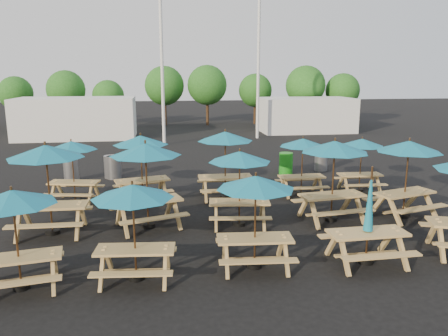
{
  "coord_description": "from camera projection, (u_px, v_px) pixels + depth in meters",
  "views": [
    {
      "loc": [
        -2.25,
        -13.73,
        4.44
      ],
      "look_at": [
        0.0,
        1.5,
        1.1
      ],
      "focal_mm": 35.0,
      "sensor_mm": 36.0,
      "label": 1
    }
  ],
  "objects": [
    {
      "name": "waste_bin_4",
      "position": [
        321.0,
        160.0,
        20.33
      ],
      "size": [
        0.61,
        0.61,
        0.98
      ],
      "primitive_type": "cylinder",
      "color": "gray",
      "rests_on": "ground"
    },
    {
      "name": "event_tent_0",
      "position": [
        77.0,
        118.0,
        30.5
      ],
      "size": [
        8.0,
        4.0,
        2.8
      ],
      "primitive_type": "cube",
      "color": "silver",
      "rests_on": "ground"
    },
    {
      "name": "waste_bin_1",
      "position": [
        114.0,
        167.0,
        18.75
      ],
      "size": [
        0.61,
        0.61,
        0.98
      ],
      "primitive_type": "cylinder",
      "color": "gray",
      "rests_on": "ground"
    },
    {
      "name": "picnic_unit_4",
      "position": [
        146.0,
        156.0,
        12.42
      ],
      "size": [
        2.55,
        2.55,
        2.53
      ],
      "rotation": [
        0.0,
        0.0,
        0.3
      ],
      "color": "tan",
      "rests_on": "ground"
    },
    {
      "name": "tree_1",
      "position": [
        66.0,
        90.0,
        35.59
      ],
      "size": [
        3.11,
        3.11,
        4.72
      ],
      "color": "#382314",
      "rests_on": "ground"
    },
    {
      "name": "waste_bin_3",
      "position": [
        286.0,
        163.0,
        19.58
      ],
      "size": [
        0.61,
        0.61,
        0.98
      ],
      "primitive_type": "cylinder",
      "color": "#198017",
      "rests_on": "ground"
    },
    {
      "name": "mast_0",
      "position": [
        162.0,
        47.0,
        26.52
      ],
      "size": [
        0.2,
        0.2,
        12.0
      ],
      "primitive_type": "cylinder",
      "color": "silver",
      "rests_on": "ground"
    },
    {
      "name": "waste_bin_0",
      "position": [
        71.0,
        170.0,
        18.32
      ],
      "size": [
        0.61,
        0.61,
        0.98
      ],
      "primitive_type": "cylinder",
      "color": "gray",
      "rests_on": "ground"
    },
    {
      "name": "picnic_unit_5",
      "position": [
        141.0,
        145.0,
        15.11
      ],
      "size": [
        2.32,
        2.32,
        2.37
      ],
      "rotation": [
        0.0,
        0.0,
        0.24
      ],
      "color": "tan",
      "rests_on": "ground"
    },
    {
      "name": "tree_0",
      "position": [
        16.0,
        93.0,
        36.34
      ],
      "size": [
        2.8,
        2.8,
        4.24
      ],
      "color": "#382314",
      "rests_on": "ground"
    },
    {
      "name": "picnic_unit_14",
      "position": [
        362.0,
        146.0,
        16.43
      ],
      "size": [
        1.74,
        1.74,
        2.07
      ],
      "rotation": [
        0.0,
        0.0,
        -0.05
      ],
      "color": "tan",
      "rests_on": "ground"
    },
    {
      "name": "picnic_unit_8",
      "position": [
        225.0,
        141.0,
        15.48
      ],
      "size": [
        2.02,
        2.02,
        2.46
      ],
      "rotation": [
        0.0,
        0.0,
        -0.02
      ],
      "color": "tan",
      "rests_on": "ground"
    },
    {
      "name": "picnic_unit_3",
      "position": [
        133.0,
        198.0,
        9.23
      ],
      "size": [
        1.92,
        1.92,
        2.18
      ],
      "rotation": [
        0.0,
        0.0,
        -0.1
      ],
      "color": "tan",
      "rests_on": "ground"
    },
    {
      "name": "picnic_unit_2",
      "position": [
        72.0,
        150.0,
        15.06
      ],
      "size": [
        2.07,
        2.07,
        2.18
      ],
      "rotation": [
        0.0,
        0.0,
        -0.19
      ],
      "color": "tan",
      "rests_on": "ground"
    },
    {
      "name": "tree_6",
      "position": [
        305.0,
        86.0,
        37.41
      ],
      "size": [
        3.38,
        3.38,
        5.13
      ],
      "color": "#382314",
      "rests_on": "ground"
    },
    {
      "name": "ground",
      "position": [
        231.0,
        210.0,
        14.54
      ],
      "size": [
        120.0,
        120.0,
        0.0
      ],
      "primitive_type": "plane",
      "color": "black",
      "rests_on": "ground"
    },
    {
      "name": "picnic_unit_0",
      "position": [
        13.0,
        204.0,
        8.81
      ],
      "size": [
        2.03,
        2.03,
        2.18
      ],
      "rotation": [
        0.0,
        0.0,
        0.17
      ],
      "color": "tan",
      "rests_on": "ground"
    },
    {
      "name": "waste_bin_2",
      "position": [
        111.0,
        167.0,
        18.88
      ],
      "size": [
        0.61,
        0.61,
        0.98
      ],
      "primitive_type": "cylinder",
      "color": "gray",
      "rests_on": "ground"
    },
    {
      "name": "picnic_unit_13",
      "position": [
        409.0,
        152.0,
        13.37
      ],
      "size": [
        2.45,
        2.45,
        2.46
      ],
      "rotation": [
        0.0,
        0.0,
        0.28
      ],
      "color": "tan",
      "rests_on": "ground"
    },
    {
      "name": "tree_5",
      "position": [
        255.0,
        90.0,
        38.65
      ],
      "size": [
        2.94,
        2.94,
        4.45
      ],
      "color": "#382314",
      "rests_on": "ground"
    },
    {
      "name": "picnic_unit_1",
      "position": [
        46.0,
        158.0,
        11.89
      ],
      "size": [
        2.11,
        2.11,
        2.57
      ],
      "rotation": [
        0.0,
        0.0,
        -0.02
      ],
      "color": "tan",
      "rests_on": "ground"
    },
    {
      "name": "tree_2",
      "position": [
        108.0,
        96.0,
        35.94
      ],
      "size": [
        2.59,
        2.59,
        3.93
      ],
      "color": "#382314",
      "rests_on": "ground"
    },
    {
      "name": "picnic_unit_7",
      "position": [
        240.0,
        162.0,
        12.63
      ],
      "size": [
        2.05,
        2.05,
        2.27
      ],
      "rotation": [
        0.0,
        0.0,
        -0.13
      ],
      "color": "tan",
      "rests_on": "ground"
    },
    {
      "name": "picnic_unit_11",
      "position": [
        303.0,
        146.0,
        15.99
      ],
      "size": [
        1.73,
        1.73,
        2.14
      ],
      "rotation": [
        0.0,
        0.0,
        0.0
      ],
      "color": "tan",
      "rests_on": "ground"
    },
    {
      "name": "mast_1",
      "position": [
        259.0,
        50.0,
        29.38
      ],
      "size": [
        0.2,
        0.2,
        12.0
      ],
      "primitive_type": "cylinder",
      "color": "silver",
      "rests_on": "ground"
    },
    {
      "name": "picnic_unit_10",
      "position": [
        334.0,
        152.0,
        13.04
      ],
      "size": [
        2.27,
        2.27,
        2.51
      ],
      "rotation": [
        0.0,
        0.0,
        0.13
      ],
      "color": "tan",
      "rests_on": "ground"
    },
    {
      "name": "tree_3",
      "position": [
        164.0,
        86.0,
        37.46
      ],
      "size": [
        3.36,
        3.36,
        5.09
      ],
      "color": "#382314",
      "rests_on": "ground"
    },
    {
      "name": "picnic_unit_6",
      "position": [
        256.0,
        189.0,
        9.82
      ],
      "size": [
        1.93,
        1.93,
        2.23
      ],
      "rotation": [
        0.0,
        0.0,
        -0.08
      ],
      "color": "tan",
      "rests_on": "ground"
    },
    {
      "name": "event_tent_1",
      "position": [
        306.0,
        115.0,
        33.92
      ],
      "size": [
        7.0,
        4.0,
        2.6
      ],
      "primitive_type": "cube",
      "color": "silver",
      "rests_on": "ground"
    },
    {
      "name": "tree_7",
      "position": [
        343.0,
        90.0,
        38.01
      ],
      "size": [
        2.95,
        2.95,
        4.48
      ],
      "color": "#382314",
      "rests_on": "ground"
    },
    {
      "name": "picnic_unit_9",
      "position": [
        368.0,
        224.0,
        10.26
      ],
      "size": [
        1.89,
        1.66,
        2.37
      ],
      "rotation": [
        0.0,
        0.0,
        0.03
      ],
      "color": "tan",
      "rests_on": "ground"
    },
    {
      "name": "tree_4",
      "position": [
        207.0,
        85.0,
        37.53
      ],
      "size": [
        3.41,
        3.41,
        5.17
      ],
      "color": "#382314",
      "rests_on": "ground"
    }
  ]
}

